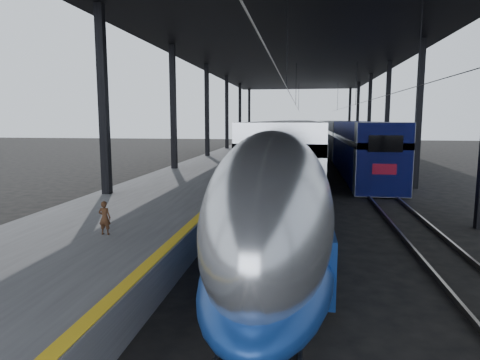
# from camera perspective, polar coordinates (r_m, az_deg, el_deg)

# --- Properties ---
(ground) EXTENTS (160.00, 160.00, 0.00)m
(ground) POSITION_cam_1_polar(r_m,az_deg,el_deg) (13.47, -3.64, -10.25)
(ground) COLOR black
(ground) RESTS_ON ground
(platform) EXTENTS (6.00, 80.00, 1.00)m
(platform) POSITION_cam_1_polar(r_m,az_deg,el_deg) (33.29, -2.38, 1.63)
(platform) COLOR #4C4C4F
(platform) RESTS_ON ground
(yellow_strip) EXTENTS (0.30, 80.00, 0.01)m
(yellow_strip) POSITION_cam_1_polar(r_m,az_deg,el_deg) (32.84, 2.42, 2.43)
(yellow_strip) COLOR yellow
(yellow_strip) RESTS_ON platform
(rails) EXTENTS (6.52, 80.00, 0.16)m
(rails) POSITION_cam_1_polar(r_m,az_deg,el_deg) (32.81, 11.48, 0.64)
(rails) COLOR slate
(rails) RESTS_ON ground
(canopy) EXTENTS (18.00, 75.00, 9.47)m
(canopy) POSITION_cam_1_polar(r_m,az_deg,el_deg) (32.87, 7.22, 16.55)
(canopy) COLOR black
(canopy) RESTS_ON ground
(tgv_train) EXTENTS (2.89, 65.20, 4.14)m
(tgv_train) POSITION_cam_1_polar(r_m,az_deg,el_deg) (37.13, 7.33, 4.46)
(tgv_train) COLOR #B7B9BF
(tgv_train) RESTS_ON ground
(second_train) EXTENTS (2.97, 56.05, 4.09)m
(second_train) POSITION_cam_1_polar(r_m,az_deg,el_deg) (50.98, 13.29, 5.43)
(second_train) COLOR navy
(second_train) RESTS_ON ground
(child) EXTENTS (0.36, 0.24, 0.97)m
(child) POSITION_cam_1_polar(r_m,az_deg,el_deg) (12.68, -17.60, -4.83)
(child) COLOR #432716
(child) RESTS_ON platform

